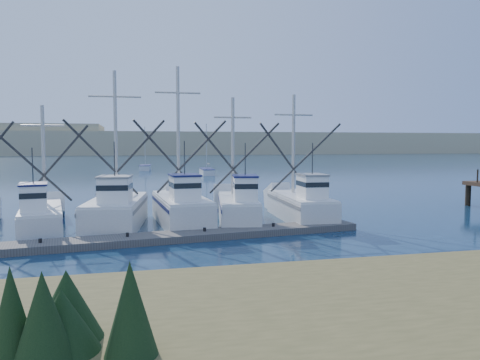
% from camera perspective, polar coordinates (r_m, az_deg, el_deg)
% --- Properties ---
extents(ground, '(500.00, 500.00, 0.00)m').
position_cam_1_polar(ground, '(19.59, 11.19, -10.40)').
color(ground, '#0D263C').
rests_on(ground, ground).
extents(floating_dock, '(27.71, 5.52, 0.37)m').
position_cam_1_polar(floating_dock, '(24.03, -15.94, -7.26)').
color(floating_dock, '#5A5551').
rests_on(floating_dock, ground).
extents(dune_ridge, '(360.00, 60.00, 10.00)m').
position_cam_1_polar(dune_ridge, '(227.35, -11.32, 4.41)').
color(dune_ridge, tan).
rests_on(dune_ridge, ground).
extents(trawler_fleet, '(27.24, 8.22, 9.85)m').
position_cam_1_polar(trawler_fleet, '(28.67, -14.80, -3.72)').
color(trawler_fleet, silver).
rests_on(trawler_fleet, ground).
extents(sailboat_near, '(2.14, 6.56, 8.10)m').
position_cam_1_polar(sailboat_near, '(74.79, -4.07, 1.02)').
color(sailboat_near, silver).
rests_on(sailboat_near, ground).
extents(sailboat_far, '(2.47, 6.20, 8.10)m').
position_cam_1_polar(sailboat_far, '(88.88, -11.46, 1.50)').
color(sailboat_far, silver).
rests_on(sailboat_far, ground).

